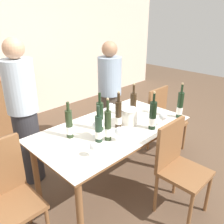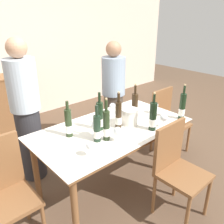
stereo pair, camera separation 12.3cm
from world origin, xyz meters
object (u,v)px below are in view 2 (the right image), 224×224
at_px(ice_bucket, 130,116).
at_px(chair_near_front, 177,165).
at_px(wine_glass_1, 90,146).
at_px(chair_left_end, 4,188).
at_px(chair_right_end, 167,117).
at_px(person_guest_left, 113,96).
at_px(wine_bottle_0, 106,126).
at_px(wine_bottle_6, 153,117).
at_px(wine_bottle_7, 135,106).
at_px(wine_bottle_1, 69,124).
at_px(person_host, 27,113).
at_px(dining_table, 112,134).
at_px(wine_glass_0, 112,107).
at_px(wine_glass_2, 95,125).
at_px(wine_glass_5, 164,118).
at_px(wine_bottle_5, 97,129).
at_px(wine_bottle_4, 118,115).
at_px(wine_glass_4, 155,106).
at_px(wine_glass_3, 118,132).
at_px(wine_bottle_3, 182,107).
at_px(wine_bottle_2, 100,117).

bearing_deg(ice_bucket, chair_near_front, -88.65).
xyz_separation_m(wine_glass_1, chair_left_end, (-0.63, 0.37, -0.31)).
relative_size(chair_right_end, person_guest_left, 0.59).
relative_size(wine_bottle_0, wine_bottle_6, 1.04).
bearing_deg(wine_bottle_7, wine_bottle_1, 173.09).
bearing_deg(chair_right_end, person_host, 157.51).
distance_m(dining_table, chair_near_front, 0.73).
height_order(wine_glass_0, wine_glass_2, wine_glass_2).
relative_size(wine_bottle_1, wine_glass_5, 2.44).
xyz_separation_m(wine_glass_0, chair_near_front, (-0.02, -0.93, -0.32)).
bearing_deg(wine_bottle_5, chair_right_end, 8.01).
relative_size(wine_bottle_0, person_host, 0.25).
distance_m(wine_bottle_4, person_host, 1.05).
height_order(wine_bottle_1, wine_glass_2, wine_bottle_1).
bearing_deg(wine_glass_0, wine_glass_2, -150.42).
bearing_deg(wine_glass_2, wine_bottle_6, -29.70).
xyz_separation_m(wine_glass_0, wine_glass_4, (0.41, -0.31, -0.00)).
height_order(wine_glass_4, person_host, person_host).
distance_m(wine_glass_2, person_host, 0.88).
relative_size(wine_glass_2, wine_glass_5, 1.03).
relative_size(wine_glass_3, wine_glass_5, 0.98).
bearing_deg(dining_table, wine_bottle_4, -33.50).
bearing_deg(ice_bucket, person_guest_left, 58.88).
relative_size(wine_glass_4, wine_glass_5, 0.94).
relative_size(wine_bottle_6, wine_glass_1, 2.87).
bearing_deg(wine_bottle_4, wine_glass_2, 175.93).
height_order(chair_left_end, person_host, person_host).
xyz_separation_m(wine_glass_1, wine_glass_5, (0.91, -0.07, 0.00)).
distance_m(wine_bottle_1, wine_bottle_4, 0.53).
distance_m(wine_bottle_4, wine_glass_5, 0.48).
bearing_deg(chair_left_end, wine_bottle_0, -14.80).
xyz_separation_m(wine_bottle_3, wine_glass_4, (-0.10, 0.30, -0.04)).
bearing_deg(chair_near_front, wine_glass_1, 150.27).
distance_m(wine_bottle_0, wine_bottle_6, 0.51).
bearing_deg(wine_bottle_5, person_host, 107.84).
distance_m(wine_glass_1, wine_glass_2, 0.36).
xyz_separation_m(wine_bottle_2, chair_left_end, (-1.01, 0.04, -0.35)).
bearing_deg(wine_bottle_0, dining_table, 36.24).
bearing_deg(chair_near_front, wine_bottle_0, 128.69).
bearing_deg(wine_bottle_5, wine_glass_0, 34.80).
height_order(chair_right_end, person_host, person_host).
relative_size(wine_bottle_0, wine_glass_1, 2.98).
relative_size(wine_glass_1, chair_left_end, 0.15).
xyz_separation_m(dining_table, wine_glass_1, (-0.49, -0.28, 0.17)).
height_order(wine_glass_1, person_guest_left, person_guest_left).
distance_m(wine_glass_2, chair_right_end, 1.42).
bearing_deg(wine_bottle_2, wine_glass_4, -8.69).
xyz_separation_m(wine_bottle_4, wine_bottle_7, (0.34, 0.08, -0.01)).
distance_m(wine_bottle_1, wine_bottle_7, 0.84).
bearing_deg(wine_bottle_0, wine_glass_1, -156.63).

